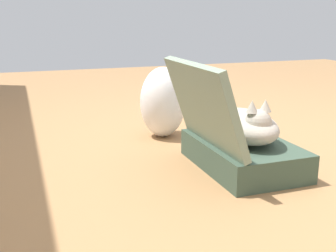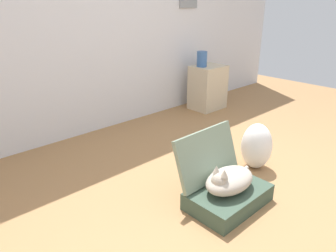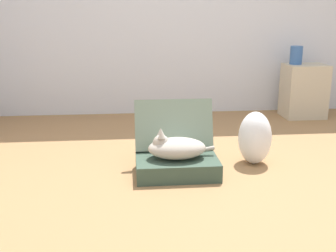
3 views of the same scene
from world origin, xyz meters
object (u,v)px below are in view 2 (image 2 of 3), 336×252
(suitcase_base, at_px, (228,197))
(plastic_bag_white, at_px, (256,146))
(cat, at_px, (229,180))
(vase_tall, at_px, (202,59))
(side_table, at_px, (208,87))

(suitcase_base, bearing_deg, plastic_bag_white, 16.04)
(cat, relative_size, plastic_bag_white, 1.19)
(vase_tall, bearing_deg, suitcase_base, -133.02)
(plastic_bag_white, bearing_deg, side_table, 54.99)
(plastic_bag_white, height_order, side_table, side_table)
(cat, height_order, side_table, side_table)
(cat, xyz_separation_m, vase_tall, (1.58, 1.69, 0.50))
(side_table, xyz_separation_m, vase_tall, (-0.12, 0.03, 0.41))
(plastic_bag_white, distance_m, side_table, 1.79)
(plastic_bag_white, relative_size, vase_tall, 2.10)
(cat, bearing_deg, vase_tall, 46.77)
(suitcase_base, height_order, plastic_bag_white, plastic_bag_white)
(side_table, bearing_deg, vase_tall, 166.21)
(suitcase_base, height_order, side_table, side_table)
(plastic_bag_white, bearing_deg, suitcase_base, -163.96)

